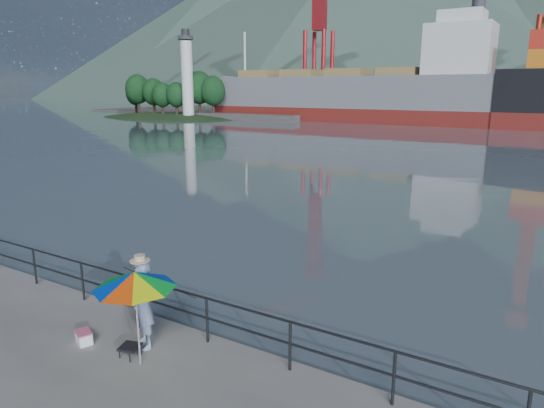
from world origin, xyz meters
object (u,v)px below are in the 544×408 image
at_px(fisherman, 143,305).
at_px(bulk_carrier, 364,94).
at_px(cooler_bag, 84,338).
at_px(beach_umbrella, 135,280).

relative_size(fisherman, bulk_carrier, 0.04).
bearing_deg(cooler_bag, fisherman, 49.16).
distance_m(fisherman, cooler_bag, 1.56).
relative_size(fisherman, beach_umbrella, 0.97).
bearing_deg(bulk_carrier, fisherman, -72.37).
relative_size(fisherman, cooler_bag, 4.66).
xyz_separation_m(fisherman, bulk_carrier, (-22.15, 69.72, 3.21)).
relative_size(cooler_bag, bulk_carrier, 0.01).
height_order(fisherman, beach_umbrella, beach_umbrella).
bearing_deg(fisherman, bulk_carrier, 129.82).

